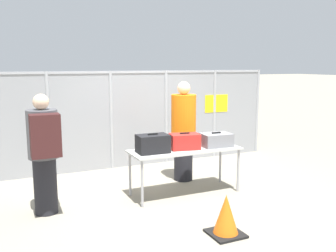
# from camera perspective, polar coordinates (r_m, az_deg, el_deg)

# --- Properties ---
(ground_plane) EXTENTS (120.00, 120.00, 0.00)m
(ground_plane) POSITION_cam_1_polar(r_m,az_deg,el_deg) (6.35, 2.00, -10.15)
(ground_plane) COLOR gray
(fence_section) EXTENTS (6.16, 0.07, 1.99)m
(fence_section) POSITION_cam_1_polar(r_m,az_deg,el_deg) (7.86, -4.26, 1.46)
(fence_section) COLOR #9EA0A5
(fence_section) RESTS_ON ground_plane
(inspection_table) EXTENTS (1.84, 0.67, 0.76)m
(inspection_table) POSITION_cam_1_polar(r_m,az_deg,el_deg) (6.13, 2.64, -4.09)
(inspection_table) COLOR #B2B2AD
(inspection_table) RESTS_ON ground_plane
(suitcase_black) EXTENTS (0.50, 0.33, 0.31)m
(suitcase_black) POSITION_cam_1_polar(r_m,az_deg,el_deg) (5.84, -2.33, -2.72)
(suitcase_black) COLOR black
(suitcase_black) RESTS_ON inspection_table
(suitcase_red) EXTENTS (0.52, 0.38, 0.27)m
(suitcase_red) POSITION_cam_1_polar(r_m,az_deg,el_deg) (6.09, 2.55, -2.36)
(suitcase_red) COLOR red
(suitcase_red) RESTS_ON inspection_table
(suitcase_grey) EXTENTS (0.51, 0.37, 0.24)m
(suitcase_grey) POSITION_cam_1_polar(r_m,az_deg,el_deg) (6.34, 7.34, -2.11)
(suitcase_grey) COLOR slate
(suitcase_grey) RESTS_ON inspection_table
(traveler_hooded) EXTENTS (0.43, 0.66, 1.72)m
(traveler_hooded) POSITION_cam_1_polar(r_m,az_deg,el_deg) (5.50, -18.38, -3.44)
(traveler_hooded) COLOR black
(traveler_hooded) RESTS_ON ground_plane
(security_worker_near) EXTENTS (0.45, 0.45, 1.82)m
(security_worker_near) POSITION_cam_1_polar(r_m,az_deg,el_deg) (6.82, 2.38, -0.60)
(security_worker_near) COLOR black
(security_worker_near) RESTS_ON ground_plane
(utility_trailer) EXTENTS (3.34, 2.20, 0.69)m
(utility_trailer) POSITION_cam_1_polar(r_m,az_deg,el_deg) (11.04, 0.87, 0.45)
(utility_trailer) COLOR #4C6B47
(utility_trailer) RESTS_ON ground_plane
(traffic_cone) EXTENTS (0.42, 0.42, 0.52)m
(traffic_cone) POSITION_cam_1_polar(r_m,az_deg,el_deg) (4.86, 8.81, -13.46)
(traffic_cone) COLOR black
(traffic_cone) RESTS_ON ground_plane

